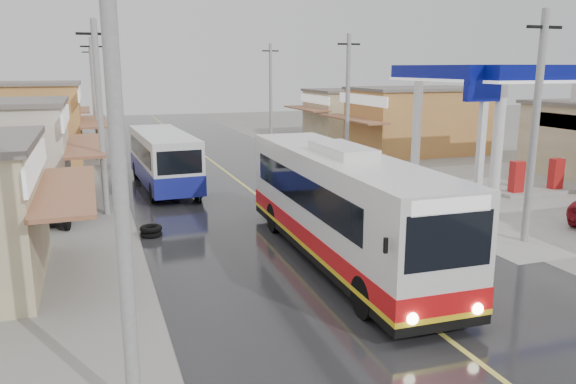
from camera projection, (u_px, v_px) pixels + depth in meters
name	position (u px, v px, depth m)	size (l,w,h in m)	color
ground	(347.00, 263.00, 17.87)	(120.00, 120.00, 0.00)	slate
road	(233.00, 177.00, 31.68)	(12.00, 90.00, 0.02)	black
centre_line	(233.00, 177.00, 31.68)	(0.15, 90.00, 0.01)	#D8CC4C
shopfronts_right	(488.00, 171.00, 33.76)	(11.00, 44.00, 4.80)	#BBB5A3
utility_poles_left	(103.00, 183.00, 30.34)	(1.60, 50.00, 8.00)	gray
utility_poles_right	(346.00, 170.00, 33.94)	(1.60, 36.00, 8.00)	gray
coach_bus	(340.00, 206.00, 17.81)	(2.96, 12.04, 3.74)	silver
second_bus	(164.00, 159.00, 28.54)	(2.70, 8.71, 2.86)	silver
cyclist	(199.00, 187.00, 26.09)	(0.77, 1.85, 1.94)	black
tricycle_near	(55.00, 199.00, 22.09)	(2.00, 2.63, 1.81)	#26262D
tyre_stack	(151.00, 231.00, 20.63)	(0.81, 0.81, 0.42)	black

